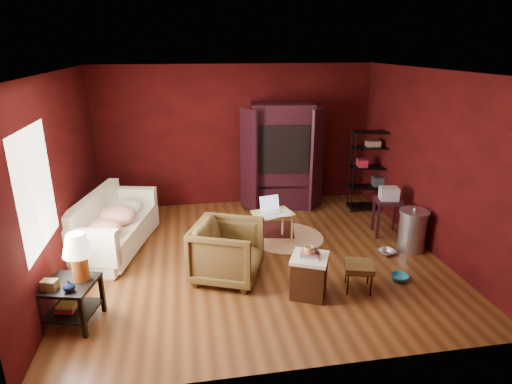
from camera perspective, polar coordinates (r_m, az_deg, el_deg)
room at (r=6.23m, az=-0.03°, el=2.84°), size 5.54×5.04×2.84m
sofa at (r=7.19m, az=-18.29°, el=-4.49°), size 1.09×2.06×0.77m
armchair at (r=6.01m, az=-3.86°, el=-7.54°), size 1.10×1.13×0.91m
pet_bowl_steel at (r=7.09m, az=17.13°, el=-6.97°), size 0.27×0.15×0.27m
pet_bowl_turquoise at (r=6.42m, az=18.71°, el=-10.11°), size 0.26×0.17×0.25m
vase at (r=5.29m, az=-23.69°, el=-11.40°), size 0.15×0.16×0.13m
mug at (r=5.49m, az=7.05°, el=-7.60°), size 0.14×0.12×0.13m
side_table at (r=5.44m, az=-23.10°, el=-9.63°), size 0.69×0.69×1.12m
sofa_cushions at (r=7.19m, az=-18.64°, el=-4.34°), size 1.23×2.13×0.84m
hamper at (r=5.73m, az=7.08°, el=-10.92°), size 0.61×0.61×0.65m
footstool at (r=5.95m, az=13.60°, el=-9.74°), size 0.46×0.46×0.38m
rug_round at (r=7.40m, az=4.09°, el=-6.06°), size 1.54×1.54×0.01m
rug_oriental at (r=7.68m, az=0.79°, el=-4.96°), size 1.25×0.96×0.01m
laptop_desk at (r=7.06m, az=2.22°, el=-3.14°), size 0.70×0.59×0.77m
tv_armoire at (r=8.48m, az=3.45°, el=5.00°), size 1.63×0.99×2.08m
wire_shelving at (r=8.62m, az=15.12°, el=3.15°), size 0.82×0.44×1.59m
small_stand at (r=7.61m, az=17.23°, el=-0.98°), size 0.51×0.51×0.86m
trash_can at (r=7.28m, az=20.13°, el=-4.81°), size 0.61×0.61×0.73m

